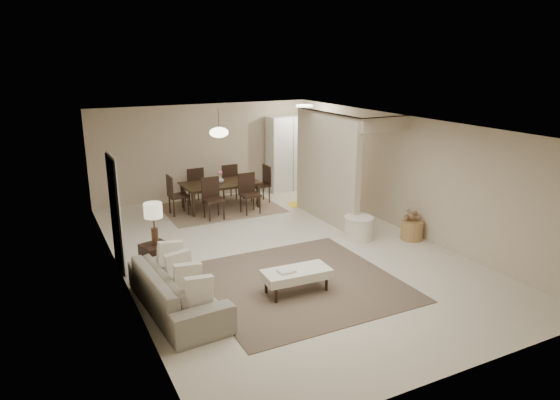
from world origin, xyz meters
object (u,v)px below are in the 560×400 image
pantry_cabinet (289,153)px  ottoman_bench (296,274)px  sofa (177,289)px  round_pouf (359,228)px  side_table (156,258)px  wicker_basket (412,230)px  dining_table (221,196)px

pantry_cabinet → ottoman_bench: size_ratio=1.87×
sofa → round_pouf: size_ratio=3.68×
pantry_cabinet → sofa: size_ratio=0.93×
side_table → wicker_basket: (5.15, -0.79, -0.05)m
ottoman_bench → side_table: size_ratio=2.24×
round_pouf → sofa: bearing=-163.0°
pantry_cabinet → wicker_basket: 4.89m
pantry_cabinet → wicker_basket: size_ratio=4.57×
ottoman_bench → dining_table: bearing=86.7°
wicker_basket → dining_table: bearing=125.8°
ottoman_bench → wicker_basket: (3.33, 1.08, -0.12)m
ottoman_bench → round_pouf: size_ratio=1.82×
ottoman_bench → round_pouf: round_pouf is taller
pantry_cabinet → sofa: pantry_cabinet is taller
sofa → wicker_basket: size_ratio=4.92×
side_table → pantry_cabinet: bearing=40.2°
ottoman_bench → side_table: (-1.82, 1.87, -0.06)m
pantry_cabinet → ottoman_bench: pantry_cabinet is taller
sofa → wicker_basket: bearing=-85.8°
sofa → round_pouf: sofa is taller
wicker_basket → ottoman_bench: bearing=-162.0°
side_table → ottoman_bench: bearing=-45.8°
pantry_cabinet → side_table: 6.27m
pantry_cabinet → round_pouf: pantry_cabinet is taller
sofa → dining_table: dining_table is taller
side_table → sofa: bearing=-91.8°
sofa → ottoman_bench: (1.87, -0.30, -0.02)m
sofa → wicker_basket: sofa is taller
ottoman_bench → round_pouf: bearing=37.0°
sofa → side_table: (0.05, 1.57, -0.08)m
ottoman_bench → pantry_cabinet: bearing=66.3°
pantry_cabinet → wicker_basket: bearing=-85.2°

